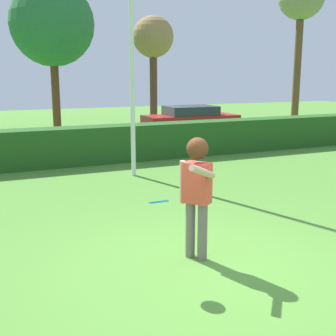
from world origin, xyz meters
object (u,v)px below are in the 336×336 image
willow_tree (52,24)px  parked_car_red (190,119)px  person (197,184)px  oak_tree (153,40)px  frisbee (159,202)px  bare_elm_tree (301,0)px  lamppost (131,32)px

willow_tree → parked_car_red: bearing=-39.4°
person → willow_tree: willow_tree is taller
person → oak_tree: size_ratio=0.33×
willow_tree → frisbee: bearing=-96.1°
bare_elm_tree → frisbee: bearing=-134.5°
lamppost → person: bearing=-100.5°
oak_tree → bare_elm_tree: 8.22m
oak_tree → bare_elm_tree: size_ratio=0.69×
parked_car_red → willow_tree: bearing=140.6°
frisbee → willow_tree: willow_tree is taller
willow_tree → oak_tree: willow_tree is taller
frisbee → willow_tree: bearing=83.9°
frisbee → oak_tree: size_ratio=0.05×
lamppost → oak_tree: (4.73, 10.10, 0.63)m
person → willow_tree: 17.04m
lamppost → parked_car_red: bearing=52.9°
parked_car_red → frisbee: bearing=-118.6°
frisbee → parked_car_red: bearing=61.4°
person → frisbee: 0.86m
lamppost → willow_tree: willow_tree is taller
frisbee → lamppost: bearing=73.3°
parked_car_red → willow_tree: willow_tree is taller
lamppost → bare_elm_tree: (12.53, 8.64, 2.78)m
bare_elm_tree → person: bearing=-133.8°
parked_car_red → person: bearing=-116.7°
frisbee → parked_car_red: 14.53m
frisbee → oak_tree: 17.56m
person → willow_tree: bearing=86.4°
frisbee → bare_elm_tree: 21.08m
person → parked_car_red: bearing=63.3°
person → lamppost: bearing=79.5°
person → frisbee: person is taller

